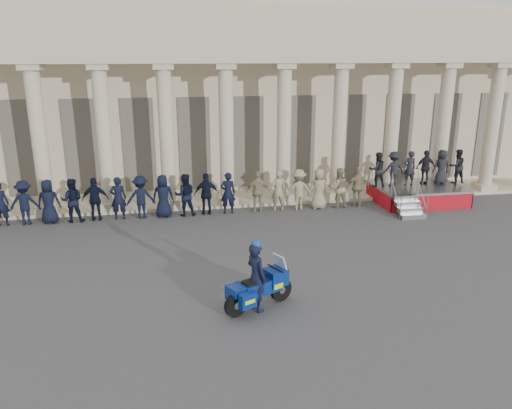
% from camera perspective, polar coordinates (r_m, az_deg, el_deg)
% --- Properties ---
extents(ground, '(90.00, 90.00, 0.00)m').
position_cam_1_polar(ground, '(15.39, -4.38, -8.88)').
color(ground, '#3B3B3D').
rests_on(ground, ground).
extents(building, '(40.00, 12.50, 9.00)m').
position_cam_1_polar(building, '(28.67, -7.77, 12.38)').
color(building, '#B8AA8A').
rests_on(building, ground).
extents(officer_rank, '(18.84, 0.69, 1.83)m').
position_cam_1_polar(officer_rank, '(21.43, -11.60, 0.90)').
color(officer_rank, black).
rests_on(officer_rank, ground).
extents(reviewing_stand, '(4.78, 3.84, 2.40)m').
position_cam_1_polar(reviewing_stand, '(24.28, 17.87, 3.30)').
color(reviewing_stand, gray).
rests_on(reviewing_stand, ground).
extents(motorcycle, '(2.03, 1.35, 1.40)m').
position_cam_1_polar(motorcycle, '(13.67, 0.43, -9.47)').
color(motorcycle, black).
rests_on(motorcycle, ground).
extents(rider, '(0.72, 0.83, 2.01)m').
position_cam_1_polar(rider, '(13.44, 0.02, -8.13)').
color(rider, black).
rests_on(rider, ground).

